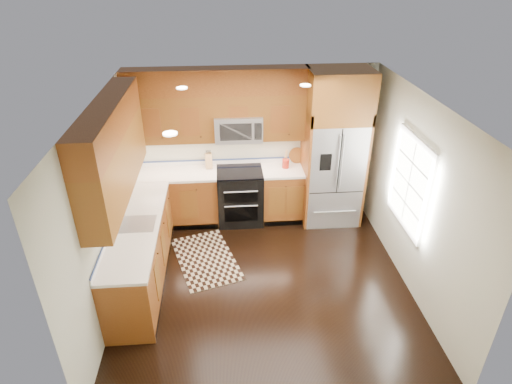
{
  "coord_description": "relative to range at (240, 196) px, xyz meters",
  "views": [
    {
      "loc": [
        -0.49,
        -4.68,
        4.08
      ],
      "look_at": [
        -0.06,
        0.6,
        1.13
      ],
      "focal_mm": 30.0,
      "sensor_mm": 36.0,
      "label": 1
    }
  ],
  "objects": [
    {
      "name": "knife_block",
      "position": [
        -0.51,
        0.21,
        0.6
      ],
      "size": [
        0.12,
        0.16,
        0.31
      ],
      "color": "tan",
      "rests_on": "countertop"
    },
    {
      "name": "base_cabinets",
      "position": [
        -0.98,
        -0.77,
        -0.02
      ],
      "size": [
        2.85,
        3.0,
        0.9
      ],
      "color": "brown",
      "rests_on": "ground"
    },
    {
      "name": "microwave",
      "position": [
        -0.0,
        0.13,
        1.19
      ],
      "size": [
        0.76,
        0.4,
        0.42
      ],
      "color": "#B2B2B7",
      "rests_on": "ground"
    },
    {
      "name": "refrigerator",
      "position": [
        1.55,
        -0.04,
        0.83
      ],
      "size": [
        0.98,
        0.75,
        2.6
      ],
      "color": "#B2B2B7",
      "rests_on": "ground"
    },
    {
      "name": "upper_cabinets",
      "position": [
        -0.9,
        -0.58,
        1.56
      ],
      "size": [
        2.85,
        3.0,
        1.15
      ],
      "color": "brown",
      "rests_on": "ground"
    },
    {
      "name": "rug",
      "position": [
        -0.59,
        -1.08,
        -0.46
      ],
      "size": [
        1.17,
        1.53,
        0.01
      ],
      "primitive_type": "cube",
      "rotation": [
        0.0,
        0.0,
        0.29
      ],
      "color": "black",
      "rests_on": "ground"
    },
    {
      "name": "wall_left",
      "position": [
        -1.75,
        -1.67,
        0.83
      ],
      "size": [
        0.02,
        4.0,
        2.6
      ],
      "primitive_type": "cube",
      "color": "#B1B5A3",
      "rests_on": "ground"
    },
    {
      "name": "ground",
      "position": [
        0.25,
        -1.67,
        -0.47
      ],
      "size": [
        4.0,
        4.0,
        0.0
      ],
      "primitive_type": "plane",
      "color": "black",
      "rests_on": "ground"
    },
    {
      "name": "sink_faucet",
      "position": [
        -1.48,
        -1.44,
        0.52
      ],
      "size": [
        0.54,
        0.44,
        0.37
      ],
      "color": "#B2B2B7",
      "rests_on": "countertop"
    },
    {
      "name": "utensil_crock",
      "position": [
        0.78,
        0.08,
        0.58
      ],
      "size": [
        0.15,
        0.15,
        0.32
      ],
      "color": "#B62716",
      "rests_on": "countertop"
    },
    {
      "name": "cutting_board",
      "position": [
        1.0,
        0.27,
        0.48
      ],
      "size": [
        0.31,
        0.31,
        0.02
      ],
      "primitive_type": "cylinder",
      "rotation": [
        0.0,
        0.0,
        -0.15
      ],
      "color": "brown",
      "rests_on": "countertop"
    },
    {
      "name": "wall_back",
      "position": [
        0.25,
        0.33,
        0.83
      ],
      "size": [
        4.0,
        0.02,
        2.6
      ],
      "primitive_type": "cube",
      "color": "#B1B5A3",
      "rests_on": "ground"
    },
    {
      "name": "wall_right",
      "position": [
        2.25,
        -1.67,
        0.83
      ],
      "size": [
        0.02,
        4.0,
        2.6
      ],
      "primitive_type": "cube",
      "color": "#B1B5A3",
      "rests_on": "ground"
    },
    {
      "name": "range",
      "position": [
        0.0,
        0.0,
        0.0
      ],
      "size": [
        0.76,
        0.67,
        0.95
      ],
      "color": "black",
      "rests_on": "ground"
    },
    {
      "name": "window",
      "position": [
        2.23,
        -1.47,
        0.93
      ],
      "size": [
        0.04,
        1.1,
        1.3
      ],
      "color": "white",
      "rests_on": "ground"
    },
    {
      "name": "countertop",
      "position": [
        -0.84,
        -0.65,
        0.45
      ],
      "size": [
        2.86,
        3.01,
        0.04
      ],
      "color": "white",
      "rests_on": "base_cabinets"
    }
  ]
}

